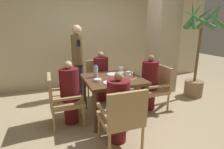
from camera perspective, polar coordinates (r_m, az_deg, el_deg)
The scene contains 24 objects.
ground_plane at distance 3.42m, azimuth 0.29°, elevation -12.96°, with size 16.00×16.00×0.00m, color tan.
wall_back at distance 4.95m, azimuth -8.00°, elevation 12.62°, with size 8.00×0.06×2.80m.
pillar_stone at distance 4.62m, azimuth 16.22°, elevation 11.37°, with size 0.59×0.59×2.70m.
dining_table at distance 3.17m, azimuth 0.31°, elevation -2.88°, with size 1.01×0.98×0.73m.
chair_left_side at distance 3.05m, azimuth -16.12°, elevation -7.41°, with size 0.54×0.54×0.87m.
diner_in_left_chair at distance 3.03m, azimuth -13.56°, elevation -5.64°, with size 0.32×0.32×1.09m.
chair_far_side at distance 4.03m, azimuth -4.15°, elevation -1.24°, with size 0.54×0.54×0.87m.
diner_in_far_chair at distance 3.88m, azimuth -3.60°, elevation -0.46°, with size 0.32×0.32×1.11m.
chair_right_side at distance 3.62m, azimuth 13.98°, elevation -3.61°, with size 0.54×0.54×0.87m.
diner_in_right_chair at distance 3.52m, azimuth 12.16°, elevation -2.43°, with size 0.32×0.32×1.11m.
chair_near_corner at distance 2.39m, azimuth 3.36°, elevation -13.34°, with size 0.54×0.54×0.87m.
diner_in_near_chair at distance 2.48m, azimuth 2.06°, elevation -10.60°, with size 0.32×0.32×1.04m.
standing_host at distance 4.11m, azimuth -10.99°, elevation 4.89°, with size 0.28×0.32×1.66m.
potted_palm at distance 4.48m, azimuth 26.15°, elevation 4.62°, with size 0.92×0.91×2.23m.
plate_main_left at distance 2.86m, azimuth -0.47°, elevation -2.62°, with size 0.25×0.25×0.01m.
plate_main_right at distance 3.36m, azimuth 0.34°, elevation 0.13°, with size 0.25×0.25×0.01m.
teacup_with_saucer at distance 3.36m, azimuth 5.36°, elevation 0.44°, with size 0.11×0.11×0.06m.
bowl_small at distance 2.95m, azimuth -4.70°, elevation -1.83°, with size 0.12×0.12×0.04m.
water_bottle at distance 3.18m, azimuth -5.30°, elevation 1.01°, with size 0.08×0.08×0.23m.
glass_tall_near at distance 3.07m, azimuth 3.15°, elevation -0.30°, with size 0.08×0.08×0.12m.
glass_tall_mid at distance 3.46m, azimuth 2.94°, elevation 1.46°, with size 0.08×0.08×0.12m.
salt_shaker at distance 3.23m, azimuth 6.57°, elevation 0.05°, with size 0.03×0.03×0.08m.
pepper_shaker at distance 3.25m, azimuth 7.19°, elevation 0.08°, with size 0.03×0.03×0.08m.
fork_beside_plate at distance 3.09m, azimuth 7.12°, elevation -1.43°, with size 0.17×0.10×0.00m.
Camera 1 is at (-1.05, -2.82, 1.62)m, focal length 28.00 mm.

